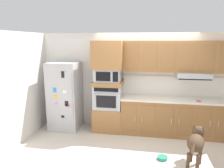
# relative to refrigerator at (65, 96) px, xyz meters

# --- Properties ---
(ground_plane) EXTENTS (9.60, 9.60, 0.00)m
(ground_plane) POSITION_rel_refrigerator_xyz_m (2.06, -0.68, -0.88)
(ground_plane) COLOR beige
(back_kitchen_wall) EXTENTS (6.20, 0.12, 2.50)m
(back_kitchen_wall) POSITION_rel_refrigerator_xyz_m (2.06, 0.43, 0.37)
(back_kitchen_wall) COLOR silver
(back_kitchen_wall) RESTS_ON ground
(side_panel_left) EXTENTS (0.12, 7.10, 2.50)m
(side_panel_left) POSITION_rel_refrigerator_xyz_m (-0.74, -0.68, 0.37)
(side_panel_left) COLOR silver
(side_panel_left) RESTS_ON ground
(refrigerator) EXTENTS (0.76, 0.73, 1.76)m
(refrigerator) POSITION_rel_refrigerator_xyz_m (0.00, 0.00, 0.00)
(refrigerator) COLOR #ADADB2
(refrigerator) RESTS_ON ground
(oven_base_cabinet) EXTENTS (0.74, 0.62, 0.60)m
(oven_base_cabinet) POSITION_rel_refrigerator_xyz_m (1.14, 0.07, -0.58)
(oven_base_cabinet) COLOR #996638
(oven_base_cabinet) RESTS_ON ground
(built_in_oven) EXTENTS (0.70, 0.62, 0.60)m
(built_in_oven) POSITION_rel_refrigerator_xyz_m (1.14, 0.07, 0.02)
(built_in_oven) COLOR #A8AAAF
(built_in_oven) RESTS_ON oven_base_cabinet
(appliance_mid_shelf) EXTENTS (0.74, 0.62, 0.10)m
(appliance_mid_shelf) POSITION_rel_refrigerator_xyz_m (1.14, 0.07, 0.37)
(appliance_mid_shelf) COLOR #996638
(appliance_mid_shelf) RESTS_ON built_in_oven
(microwave) EXTENTS (0.64, 0.54, 0.32)m
(microwave) POSITION_rel_refrigerator_xyz_m (1.14, 0.07, 0.58)
(microwave) COLOR #A8AAAF
(microwave) RESTS_ON appliance_mid_shelf
(appliance_upper_cabinet) EXTENTS (0.74, 0.62, 0.68)m
(appliance_upper_cabinet) POSITION_rel_refrigerator_xyz_m (1.14, 0.07, 1.08)
(appliance_upper_cabinet) COLOR #996638
(appliance_upper_cabinet) RESTS_ON microwave
(lower_cabinet_run) EXTENTS (2.98, 0.63, 0.88)m
(lower_cabinet_run) POSITION_rel_refrigerator_xyz_m (3.00, 0.07, -0.44)
(lower_cabinet_run) COLOR #996638
(lower_cabinet_run) RESTS_ON ground
(countertop_slab) EXTENTS (3.02, 0.64, 0.04)m
(countertop_slab) POSITION_rel_refrigerator_xyz_m (3.00, 0.07, 0.02)
(countertop_slab) COLOR silver
(countertop_slab) RESTS_ON lower_cabinet_run
(backsplash_panel) EXTENTS (3.02, 0.02, 0.50)m
(backsplash_panel) POSITION_rel_refrigerator_xyz_m (3.00, 0.36, 0.29)
(backsplash_panel) COLOR white
(backsplash_panel) RESTS_ON countertop_slab
(upper_cabinet_with_hood) EXTENTS (2.98, 0.48, 0.88)m
(upper_cabinet_with_hood) POSITION_rel_refrigerator_xyz_m (3.01, 0.19, 1.02)
(upper_cabinet_with_hood) COLOR #996638
(upper_cabinet_with_hood) RESTS_ON backsplash_panel
(screwdriver) EXTENTS (0.17, 0.17, 0.03)m
(screwdriver) POSITION_rel_refrigerator_xyz_m (3.31, -0.10, 0.05)
(screwdriver) COLOR red
(screwdriver) RESTS_ON countertop_slab
(dog) EXTENTS (0.44, 0.88, 0.70)m
(dog) POSITION_rel_refrigerator_xyz_m (3.05, -1.24, -0.41)
(dog) COLOR #473323
(dog) RESTS_ON ground
(dog_food_bowl) EXTENTS (0.20, 0.20, 0.06)m
(dog_food_bowl) POSITION_rel_refrigerator_xyz_m (2.46, -1.16, -0.85)
(dog_food_bowl) COLOR #267F66
(dog_food_bowl) RESTS_ON ground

